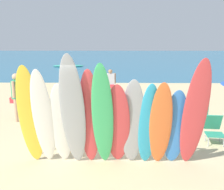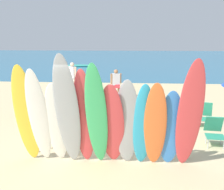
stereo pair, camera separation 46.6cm
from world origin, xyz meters
name	(u,v)px [view 2 (the right image)]	position (x,y,z in m)	size (l,w,h in m)	color
ground	(123,77)	(0.00, 14.00, 0.00)	(60.00, 60.00, 0.00)	#D3BC8C
ocean_water	(127,59)	(0.00, 31.34, 0.01)	(60.00, 40.00, 0.02)	teal
surfboard_rack	(107,134)	(0.00, 0.00, 0.62)	(4.15, 0.07, 0.76)	brown
surfboard_yellow_0	(26,115)	(-1.86, -0.61, 1.25)	(0.53, 0.06, 2.59)	yellow
surfboard_white_1	(39,118)	(-1.54, -0.66, 1.21)	(0.47, 0.07, 2.55)	white
surfboard_white_2	(56,124)	(-1.15, -0.58, 1.05)	(0.49, 0.06, 2.20)	white
surfboard_grey_3	(67,113)	(-0.84, -0.74, 1.38)	(0.55, 0.07, 2.88)	#999EA3
surfboard_red_4	(84,118)	(-0.48, -0.61, 1.21)	(0.47, 0.06, 2.51)	#D13D42
surfboard_green_5	(97,117)	(-0.17, -0.76, 1.29)	(0.48, 0.07, 2.73)	#38B266
surfboard_red_6	(112,125)	(0.16, -0.61, 1.05)	(0.58, 0.08, 2.22)	#D13D42
surfboard_grey_7	(127,124)	(0.51, -0.59, 1.10)	(0.55, 0.07, 2.27)	#999EA3
surfboard_teal_8	(143,126)	(0.87, -0.59, 1.05)	(0.46, 0.08, 2.16)	#289EC6
surfboard_orange_9	(155,126)	(1.15, -0.65, 1.07)	(0.52, 0.07, 2.24)	orange
surfboard_blue_10	(170,129)	(1.51, -0.54, 0.97)	(0.55, 0.06, 2.01)	#337AD1
surfboard_red_11	(189,117)	(1.87, -0.77, 1.34)	(0.54, 0.07, 2.82)	#D13D42
beachgoer_by_water	(73,75)	(-2.62, 8.00, 0.96)	(0.52, 0.43, 1.67)	beige
beachgoer_strolling	(116,82)	(-0.16, 6.56, 0.86)	(0.53, 0.32, 1.49)	#9E704C
beachgoer_midbeach	(21,93)	(-3.51, 3.06, 1.01)	(0.46, 0.67, 1.76)	tan
beach_chair_blue	(204,114)	(3.13, 2.68, 0.43)	(0.66, 0.76, 0.83)	#B7B7BC
beach_chair_striped	(214,130)	(2.99, 1.03, 0.43)	(0.57, 0.75, 0.81)	#B7B7BC
distant_boat	(79,66)	(-4.68, 20.75, 0.11)	(3.17, 0.81, 0.25)	teal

